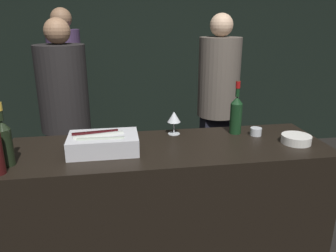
{
  "coord_description": "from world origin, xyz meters",
  "views": [
    {
      "loc": [
        -0.3,
        -1.52,
        1.7
      ],
      "look_at": [
        0.0,
        0.34,
        1.09
      ],
      "focal_mm": 35.0,
      "sensor_mm": 36.0,
      "label": 1
    }
  ],
  "objects_px": {
    "bowl_white": "(296,139)",
    "person_in_hoodie": "(218,98)",
    "person_blond_tee": "(65,111)",
    "person_grey_polo": "(68,86)",
    "red_wine_bottle_burgundy": "(236,113)",
    "ice_bin_with_bottles": "(102,142)",
    "wine_glass": "(174,118)",
    "champagne_bottle": "(4,141)",
    "candle_votive": "(256,132)"
  },
  "relations": [
    {
      "from": "candle_votive",
      "to": "champagne_bottle",
      "type": "relative_size",
      "value": 0.22
    },
    {
      "from": "bowl_white",
      "to": "candle_votive",
      "type": "distance_m",
      "value": 0.26
    },
    {
      "from": "candle_votive",
      "to": "wine_glass",
      "type": "bearing_deg",
      "value": 168.25
    },
    {
      "from": "red_wine_bottle_burgundy",
      "to": "person_blond_tee",
      "type": "height_order",
      "value": "person_blond_tee"
    },
    {
      "from": "red_wine_bottle_burgundy",
      "to": "person_in_hoodie",
      "type": "distance_m",
      "value": 0.99
    },
    {
      "from": "ice_bin_with_bottles",
      "to": "candle_votive",
      "type": "height_order",
      "value": "ice_bin_with_bottles"
    },
    {
      "from": "person_blond_tee",
      "to": "person_grey_polo",
      "type": "relative_size",
      "value": 0.95
    },
    {
      "from": "bowl_white",
      "to": "person_blond_tee",
      "type": "xyz_separation_m",
      "value": [
        -1.54,
        1.06,
        -0.05
      ]
    },
    {
      "from": "person_in_hoodie",
      "to": "bowl_white",
      "type": "bearing_deg",
      "value": -62.43
    },
    {
      "from": "ice_bin_with_bottles",
      "to": "person_blond_tee",
      "type": "bearing_deg",
      "value": 108.9
    },
    {
      "from": "champagne_bottle",
      "to": "wine_glass",
      "type": "bearing_deg",
      "value": 19.75
    },
    {
      "from": "champagne_bottle",
      "to": "person_grey_polo",
      "type": "bearing_deg",
      "value": 87.67
    },
    {
      "from": "champagne_bottle",
      "to": "person_in_hoodie",
      "type": "xyz_separation_m",
      "value": [
        1.55,
        1.26,
        -0.13
      ]
    },
    {
      "from": "bowl_white",
      "to": "champagne_bottle",
      "type": "relative_size",
      "value": 0.53
    },
    {
      "from": "ice_bin_with_bottles",
      "to": "person_blond_tee",
      "type": "distance_m",
      "value": 1.08
    },
    {
      "from": "bowl_white",
      "to": "person_grey_polo",
      "type": "xyz_separation_m",
      "value": [
        -1.6,
        1.81,
        0.03
      ]
    },
    {
      "from": "red_wine_bottle_burgundy",
      "to": "person_grey_polo",
      "type": "height_order",
      "value": "person_grey_polo"
    },
    {
      "from": "ice_bin_with_bottles",
      "to": "red_wine_bottle_burgundy",
      "type": "xyz_separation_m",
      "value": [
        0.88,
        0.19,
        0.08
      ]
    },
    {
      "from": "champagne_bottle",
      "to": "person_grey_polo",
      "type": "xyz_separation_m",
      "value": [
        0.08,
        1.87,
        -0.08
      ]
    },
    {
      "from": "red_wine_bottle_burgundy",
      "to": "champagne_bottle",
      "type": "bearing_deg",
      "value": -167.73
    },
    {
      "from": "ice_bin_with_bottles",
      "to": "candle_votive",
      "type": "relative_size",
      "value": 5.27
    },
    {
      "from": "wine_glass",
      "to": "person_grey_polo",
      "type": "relative_size",
      "value": 0.09
    },
    {
      "from": "ice_bin_with_bottles",
      "to": "person_grey_polo",
      "type": "bearing_deg",
      "value": 103.22
    },
    {
      "from": "ice_bin_with_bottles",
      "to": "person_in_hoodie",
      "type": "bearing_deg",
      "value": 47.44
    },
    {
      "from": "ice_bin_with_bottles",
      "to": "person_grey_polo",
      "type": "height_order",
      "value": "person_grey_polo"
    },
    {
      "from": "ice_bin_with_bottles",
      "to": "red_wine_bottle_burgundy",
      "type": "distance_m",
      "value": 0.9
    },
    {
      "from": "bowl_white",
      "to": "person_grey_polo",
      "type": "height_order",
      "value": "person_grey_polo"
    },
    {
      "from": "bowl_white",
      "to": "wine_glass",
      "type": "relative_size",
      "value": 1.16
    },
    {
      "from": "champagne_bottle",
      "to": "person_grey_polo",
      "type": "distance_m",
      "value": 1.87
    },
    {
      "from": "person_in_hoodie",
      "to": "ice_bin_with_bottles",
      "type": "bearing_deg",
      "value": -111.04
    },
    {
      "from": "person_grey_polo",
      "to": "person_blond_tee",
      "type": "bearing_deg",
      "value": -162.33
    },
    {
      "from": "wine_glass",
      "to": "champagne_bottle",
      "type": "distance_m",
      "value": 1.02
    },
    {
      "from": "bowl_white",
      "to": "person_blond_tee",
      "type": "distance_m",
      "value": 1.87
    },
    {
      "from": "champagne_bottle",
      "to": "person_in_hoodie",
      "type": "height_order",
      "value": "person_in_hoodie"
    },
    {
      "from": "bowl_white",
      "to": "candle_votive",
      "type": "bearing_deg",
      "value": 137.22
    },
    {
      "from": "bowl_white",
      "to": "person_blond_tee",
      "type": "height_order",
      "value": "person_blond_tee"
    },
    {
      "from": "person_grey_polo",
      "to": "bowl_white",
      "type": "bearing_deg",
      "value": -125.92
    },
    {
      "from": "bowl_white",
      "to": "candle_votive",
      "type": "relative_size",
      "value": 2.4
    },
    {
      "from": "ice_bin_with_bottles",
      "to": "wine_glass",
      "type": "height_order",
      "value": "wine_glass"
    },
    {
      "from": "person_in_hoodie",
      "to": "person_blond_tee",
      "type": "relative_size",
      "value": 1.02
    },
    {
      "from": "red_wine_bottle_burgundy",
      "to": "ice_bin_with_bottles",
      "type": "bearing_deg",
      "value": -167.67
    },
    {
      "from": "person_blond_tee",
      "to": "red_wine_bottle_burgundy",
      "type": "bearing_deg",
      "value": 60.98
    },
    {
      "from": "wine_glass",
      "to": "candle_votive",
      "type": "distance_m",
      "value": 0.55
    },
    {
      "from": "wine_glass",
      "to": "champagne_bottle",
      "type": "xyz_separation_m",
      "value": [
        -0.96,
        -0.34,
        0.02
      ]
    },
    {
      "from": "red_wine_bottle_burgundy",
      "to": "champagne_bottle",
      "type": "relative_size",
      "value": 1.04
    },
    {
      "from": "bowl_white",
      "to": "person_in_hoodie",
      "type": "xyz_separation_m",
      "value": [
        -0.13,
        1.2,
        -0.02
      ]
    },
    {
      "from": "red_wine_bottle_burgundy",
      "to": "person_in_hoodie",
      "type": "xyz_separation_m",
      "value": [
        0.18,
        0.96,
        -0.13
      ]
    },
    {
      "from": "candle_votive",
      "to": "bowl_white",
      "type": "bearing_deg",
      "value": -42.78
    },
    {
      "from": "candle_votive",
      "to": "person_in_hoodie",
      "type": "xyz_separation_m",
      "value": [
        0.06,
        1.03,
        -0.02
      ]
    },
    {
      "from": "red_wine_bottle_burgundy",
      "to": "person_grey_polo",
      "type": "bearing_deg",
      "value": 129.43
    }
  ]
}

